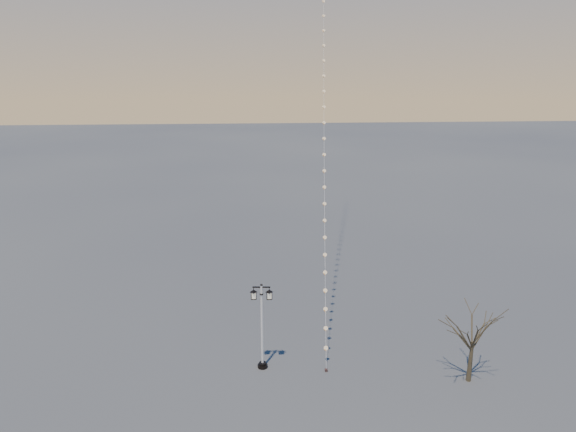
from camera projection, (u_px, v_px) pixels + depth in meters
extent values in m
plane|color=#404141|center=(319.00, 380.00, 29.36)|extent=(300.00, 300.00, 0.00)
cylinder|color=black|center=(263.00, 366.00, 30.64)|extent=(0.60, 0.60, 0.17)
cylinder|color=black|center=(263.00, 364.00, 30.60)|extent=(0.43, 0.43, 0.15)
cylinder|color=white|center=(262.00, 324.00, 29.88)|extent=(0.14, 0.14, 5.06)
cylinder|color=black|center=(261.00, 294.00, 29.35)|extent=(0.22, 0.22, 0.06)
cube|color=black|center=(261.00, 287.00, 29.24)|extent=(1.02, 0.15, 0.06)
sphere|color=black|center=(261.00, 285.00, 29.20)|extent=(0.15, 0.15, 0.15)
pyramid|color=black|center=(254.00, 290.00, 29.28)|extent=(0.47, 0.47, 0.15)
cube|color=beige|center=(254.00, 295.00, 29.37)|extent=(0.28, 0.28, 0.37)
cube|color=black|center=(254.00, 298.00, 29.43)|extent=(0.32, 0.32, 0.04)
pyramid|color=black|center=(269.00, 290.00, 29.28)|extent=(0.47, 0.47, 0.15)
cube|color=beige|center=(269.00, 295.00, 29.37)|extent=(0.28, 0.28, 0.37)
cube|color=black|center=(269.00, 298.00, 29.42)|extent=(0.32, 0.32, 0.04)
cone|color=#3A3120|center=(470.00, 361.00, 29.02)|extent=(0.30, 0.30, 2.51)
cylinder|color=#34211E|center=(326.00, 370.00, 30.23)|extent=(0.17, 0.17, 0.17)
cylinder|color=black|center=(326.00, 370.00, 30.23)|extent=(0.03, 0.03, 0.22)
cone|color=orange|center=(325.00, 85.00, 39.76)|extent=(0.07, 0.07, 0.24)
cylinder|color=white|center=(326.00, 363.00, 30.12)|extent=(0.01, 0.01, 0.70)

